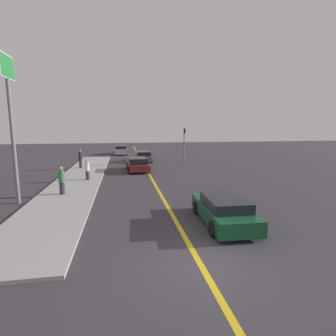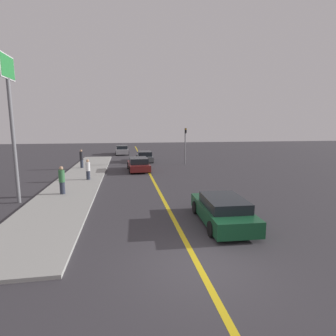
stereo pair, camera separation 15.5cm
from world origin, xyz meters
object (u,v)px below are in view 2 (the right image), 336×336
Objects in this scene: car_parked_left_lot at (122,150)px; roadside_sign at (10,98)px; pedestrian_near_curb at (62,180)px; pedestrian_mid_group at (88,169)px; traffic_light at (185,142)px; pedestrian_far_standing at (82,159)px; car_ahead_center at (138,164)px; car_far_distant at (145,157)px; car_near_right_lane at (222,210)px.

roadside_sign is (-5.44, -24.73, 4.99)m from car_parked_left_lot.
pedestrian_near_curb reaches higher than car_parked_left_lot.
pedestrian_near_curb is at bearing -102.82° from pedestrian_mid_group.
pedestrian_near_curb is at bearing -131.51° from traffic_light.
roadside_sign is at bearing -119.36° from pedestrian_mid_group.
traffic_light is at bearing 7.52° from pedestrian_far_standing.
pedestrian_far_standing is (-5.48, 1.91, 0.42)m from car_ahead_center.
car_far_distant is 0.57× the size of roadside_sign.
car_parked_left_lot is 2.93× the size of pedestrian_mid_group.
traffic_light is at bearing 84.47° from car_near_right_lane.
pedestrian_far_standing is (-8.37, 16.22, 0.44)m from car_near_right_lane.
car_near_right_lane is at bearing -84.72° from car_far_distant.
traffic_light is (2.42, 17.64, 1.86)m from car_near_right_lane.
car_far_distant is at bearing -73.55° from car_parked_left_lot.
pedestrian_mid_group reaches higher than car_parked_left_lot.
pedestrian_mid_group is 0.39× the size of traffic_light.
pedestrian_mid_group is at bearing 77.18° from pedestrian_near_curb.
traffic_light reaches higher than pedestrian_near_curb.
pedestrian_mid_group is 12.10m from traffic_light.
pedestrian_far_standing is at bearing 92.40° from pedestrian_near_curb.
roadside_sign is (-1.63, -11.42, 4.60)m from pedestrian_far_standing.
pedestrian_mid_group is (-5.16, -10.69, 0.32)m from car_far_distant.
pedestrian_far_standing is 0.45× the size of traffic_light.
pedestrian_mid_group is (-2.42, -19.36, 0.27)m from car_parked_left_lot.
pedestrian_far_standing is 10.98m from traffic_light.
car_near_right_lane is 29.88m from car_parked_left_lot.
car_parked_left_lot is 13.85m from pedestrian_far_standing.
pedestrian_near_curb is at bearing 28.97° from roadside_sign.
car_parked_left_lot is 2.70× the size of pedestrian_near_curb.
pedestrian_near_curb is 5.22m from roadside_sign.
car_ahead_center is at bearing -19.25° from pedestrian_far_standing.
car_ahead_center is 6.65m from car_far_distant.
car_ahead_center is 5.82m from pedestrian_far_standing.
pedestrian_mid_group is at bearing -141.51° from traffic_light.
car_far_distant is 9.09m from car_parked_left_lot.
car_far_distant reaches higher than car_near_right_lane.
car_parked_left_lot is 19.51m from pedestrian_mid_group.
pedestrian_near_curb is 0.94× the size of pedestrian_far_standing.
traffic_light is (6.98, -11.89, 1.81)m from car_parked_left_lot.
car_parked_left_lot reaches higher than car_far_distant.
pedestrian_near_curb is (-5.05, -8.36, 0.36)m from car_ahead_center.
car_parked_left_lot is 13.90m from traffic_light.
car_ahead_center is 0.56× the size of roadside_sign.
car_ahead_center is at bearing -84.89° from car_parked_left_lot.
roadside_sign is at bearing -103.55° from car_parked_left_lot.
car_parked_left_lot is at bearing 74.03° from pedestrian_far_standing.
car_near_right_lane is at bearing -62.71° from pedestrian_far_standing.
car_ahead_center is 15.31m from car_parked_left_lot.
pedestrian_far_standing is at bearing -172.48° from traffic_light.
traffic_light is (5.31, 3.34, 1.84)m from car_ahead_center.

